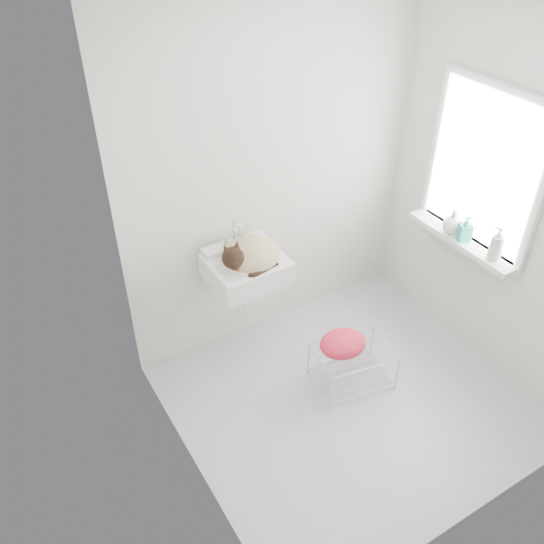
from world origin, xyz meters
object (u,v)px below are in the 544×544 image
sink (246,259)px  bottle_b (463,240)px  cat (249,255)px  bottle_a (493,259)px  bottle_c (451,232)px  wire_rack (352,366)px

sink → bottle_b: (1.37, -0.56, 0.00)m
sink → cat: cat is taller
cat → bottle_a: 1.57m
cat → bottle_b: 1.46m
cat → bottle_a: cat is taller
bottle_b → bottle_c: size_ratio=1.04×
bottle_a → wire_rack: bearing=166.1°
bottle_b → bottle_a: bearing=-90.0°
cat → wire_rack: size_ratio=0.87×
wire_rack → bottle_c: (0.90, 0.15, 0.70)m
cat → bottle_b: bearing=-18.1°
sink → bottle_a: 1.59m
sink → bottle_a: size_ratio=2.47×
sink → bottle_b: sink is taller
cat → bottle_b: cat is taller
wire_rack → bottle_a: bearing=-13.9°
wire_rack → bottle_b: (0.90, 0.04, 0.70)m
wire_rack → bottle_c: size_ratio=2.90×
sink → wire_rack: bearing=-51.9°
bottle_c → sink: bearing=161.9°
sink → bottle_a: (1.37, -0.82, 0.00)m
bottle_a → sink: bearing=149.0°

